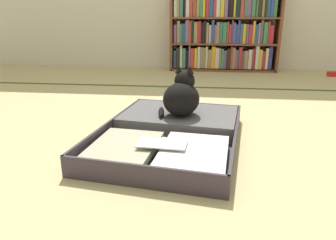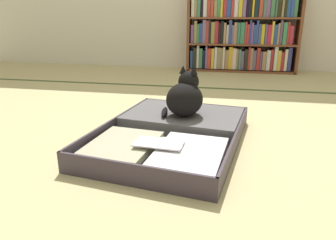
% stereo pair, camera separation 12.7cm
% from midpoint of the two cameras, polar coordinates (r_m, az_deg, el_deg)
% --- Properties ---
extents(ground_plane, '(10.00, 10.00, 0.00)m').
position_cam_midpoint_polar(ground_plane, '(1.73, 5.73, -3.22)').
color(ground_plane, '#C7B782').
extents(tatami_border, '(4.80, 0.05, 0.00)m').
position_cam_midpoint_polar(tatami_border, '(2.93, 8.27, 5.79)').
color(tatami_border, '#3F5127').
rests_on(tatami_border, ground_plane).
extents(bookshelf, '(1.26, 0.25, 0.92)m').
position_cam_midpoint_polar(bookshelf, '(3.86, 14.03, 15.12)').
color(bookshelf, brown).
rests_on(bookshelf, ground_plane).
extents(open_suitcase, '(0.80, 1.03, 0.10)m').
position_cam_midpoint_polar(open_suitcase, '(1.68, 3.36, -2.20)').
color(open_suitcase, '#3B313E').
rests_on(open_suitcase, ground_plane).
extents(black_cat, '(0.26, 0.27, 0.27)m').
position_cam_midpoint_polar(black_cat, '(1.76, 5.23, 4.11)').
color(black_cat, black).
rests_on(black_cat, open_suitcase).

